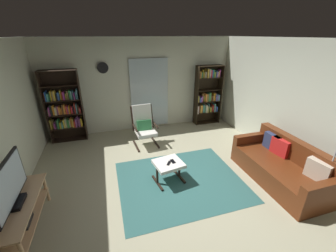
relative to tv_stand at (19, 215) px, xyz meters
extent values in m
plane|color=#A7A384|center=(2.37, 0.38, -0.35)|extent=(7.02, 7.02, 0.00)
cube|color=beige|center=(2.37, 3.28, 0.95)|extent=(5.60, 0.06, 2.60)
cube|color=beige|center=(5.07, 0.38, 0.95)|extent=(0.06, 6.00, 2.60)
cube|color=silver|center=(2.58, 3.21, 0.70)|extent=(1.10, 0.01, 2.00)
cube|color=#30605D|center=(2.56, 0.45, -0.35)|extent=(2.37, 1.98, 0.01)
cube|color=tan|center=(0.00, 0.01, 0.17)|extent=(0.49, 1.34, 0.02)
cube|color=tan|center=(0.00, 0.01, -0.11)|extent=(0.45, 1.28, 0.02)
cylinder|color=tan|center=(0.19, 0.63, -0.10)|extent=(0.05, 0.05, 0.51)
cylinder|color=tan|center=(-0.19, 0.63, -0.10)|extent=(0.05, 0.05, 0.51)
cube|color=black|center=(0.00, -0.08, -0.07)|extent=(0.29, 0.28, 0.07)
cube|color=black|center=(0.00, 0.01, 0.20)|extent=(0.20, 0.32, 0.05)
cube|color=black|center=(0.00, 0.01, 0.52)|extent=(0.04, 1.02, 0.59)
cube|color=silver|center=(0.02, 0.01, 0.52)|extent=(0.01, 0.95, 0.53)
cube|color=black|center=(-0.13, 3.01, 0.59)|extent=(0.02, 0.30, 1.87)
cube|color=black|center=(0.73, 3.01, 0.59)|extent=(0.02, 0.30, 1.87)
cube|color=black|center=(0.30, 3.15, 0.59)|extent=(0.88, 0.02, 1.87)
cube|color=black|center=(0.30, 3.01, -0.33)|extent=(0.85, 0.28, 0.02)
cube|color=black|center=(0.30, 3.01, 0.02)|extent=(0.85, 0.28, 0.02)
cube|color=black|center=(0.30, 3.01, 0.40)|extent=(0.85, 0.28, 0.02)
cube|color=black|center=(0.30, 3.01, 0.77)|extent=(0.85, 0.28, 0.02)
cube|color=black|center=(0.30, 3.01, 1.15)|extent=(0.85, 0.28, 0.02)
cube|color=black|center=(0.30, 3.01, 1.51)|extent=(0.85, 0.28, 0.02)
cube|color=#A68F32|center=(-0.09, 2.99, 0.16)|extent=(0.04, 0.16, 0.25)
cube|color=brown|center=(-0.05, 3.02, 0.15)|extent=(0.03, 0.12, 0.24)
cube|color=#9F3298|center=(-0.01, 3.00, 0.12)|extent=(0.03, 0.18, 0.17)
cube|color=#2C242E|center=(0.03, 2.99, 0.15)|extent=(0.03, 0.12, 0.23)
cube|color=#328742|center=(0.07, 3.02, 0.15)|extent=(0.03, 0.22, 0.23)
cube|color=gold|center=(0.12, 3.02, 0.11)|extent=(0.04, 0.23, 0.16)
cube|color=#559D95|center=(0.17, 3.01, 0.12)|extent=(0.03, 0.23, 0.17)
cube|color=gold|center=(0.22, 3.01, 0.15)|extent=(0.04, 0.20, 0.23)
cube|color=beige|center=(0.26, 3.00, 0.16)|extent=(0.04, 0.16, 0.25)
cube|color=#38863F|center=(0.31, 2.99, 0.14)|extent=(0.04, 0.18, 0.22)
cube|color=beige|center=(0.35, 3.00, 0.14)|extent=(0.02, 0.13, 0.20)
cube|color=orange|center=(0.39, 3.00, 0.16)|extent=(0.04, 0.13, 0.25)
cube|color=gold|center=(0.43, 3.00, 0.14)|extent=(0.03, 0.22, 0.21)
cube|color=red|center=(0.47, 2.99, 0.12)|extent=(0.03, 0.22, 0.17)
cube|color=#884189|center=(0.51, 2.99, 0.15)|extent=(0.04, 0.22, 0.22)
cube|color=#90488B|center=(0.55, 3.01, 0.17)|extent=(0.02, 0.12, 0.27)
cube|color=#8F4887|center=(0.59, 3.00, 0.14)|extent=(0.04, 0.21, 0.21)
cube|color=gold|center=(0.64, 3.02, 0.14)|extent=(0.04, 0.23, 0.22)
cube|color=beige|center=(-0.09, 3.01, 0.49)|extent=(0.03, 0.14, 0.16)
cube|color=#983984|center=(-0.06, 2.99, 0.52)|extent=(0.03, 0.21, 0.22)
cube|color=black|center=(-0.02, 2.99, 0.54)|extent=(0.04, 0.15, 0.27)
cube|color=orange|center=(0.04, 2.99, 0.53)|extent=(0.04, 0.13, 0.25)
cube|color=beige|center=(0.09, 3.00, 0.51)|extent=(0.04, 0.18, 0.20)
cube|color=#9E4882|center=(0.13, 3.01, 0.51)|extent=(0.03, 0.12, 0.21)
cube|color=orange|center=(0.17, 3.02, 0.51)|extent=(0.04, 0.16, 0.21)
cube|color=orange|center=(0.21, 2.99, 0.49)|extent=(0.02, 0.11, 0.16)
cube|color=brown|center=(0.24, 3.01, 0.53)|extent=(0.02, 0.12, 0.24)
cube|color=orange|center=(0.29, 2.99, 0.53)|extent=(0.04, 0.11, 0.25)
cube|color=red|center=(0.34, 3.00, 0.51)|extent=(0.04, 0.17, 0.21)
cube|color=#8C3282|center=(0.37, 3.01, 0.51)|extent=(0.02, 0.18, 0.20)
cube|color=orange|center=(0.40, 3.01, 0.51)|extent=(0.03, 0.21, 0.20)
cube|color=red|center=(0.46, 3.00, 0.50)|extent=(0.04, 0.13, 0.18)
cube|color=#182432|center=(0.50, 3.02, 0.51)|extent=(0.02, 0.14, 0.21)
cube|color=red|center=(0.54, 2.99, 0.54)|extent=(0.02, 0.15, 0.26)
cube|color=slate|center=(0.58, 3.00, 0.53)|extent=(0.03, 0.18, 0.24)
cube|color=brown|center=(0.62, 3.02, 0.51)|extent=(0.03, 0.12, 0.21)
cube|color=#D03B38|center=(0.66, 3.01, 0.48)|extent=(0.03, 0.19, 0.15)
cube|color=#C33D21|center=(-0.10, 3.01, 0.88)|extent=(0.02, 0.12, 0.20)
cube|color=#2857B4|center=(-0.06, 3.02, 0.90)|extent=(0.03, 0.23, 0.24)
cube|color=teal|center=(-0.02, 3.01, 0.88)|extent=(0.04, 0.21, 0.19)
cube|color=#3E8E44|center=(0.02, 3.02, 0.88)|extent=(0.02, 0.12, 0.20)
cube|color=gold|center=(0.06, 3.02, 0.91)|extent=(0.03, 0.19, 0.25)
cube|color=beige|center=(0.09, 3.02, 0.90)|extent=(0.03, 0.15, 0.24)
cube|color=gold|center=(0.13, 2.99, 0.91)|extent=(0.04, 0.16, 0.25)
cube|color=#1F2430|center=(0.18, 3.03, 0.87)|extent=(0.03, 0.16, 0.18)
cube|color=#3157A5|center=(0.22, 3.00, 0.88)|extent=(0.04, 0.15, 0.20)
cube|color=gold|center=(0.26, 3.02, 0.90)|extent=(0.03, 0.12, 0.24)
cube|color=red|center=(0.30, 3.01, 0.88)|extent=(0.02, 0.12, 0.19)
cube|color=#993292|center=(0.34, 3.03, 0.88)|extent=(0.04, 0.18, 0.20)
cube|color=#A49E31|center=(0.39, 3.00, 0.86)|extent=(0.03, 0.10, 0.16)
cube|color=brown|center=(0.43, 3.02, 0.90)|extent=(0.04, 0.18, 0.23)
cube|color=#339045|center=(0.48, 3.00, 0.90)|extent=(0.04, 0.13, 0.23)
cube|color=teal|center=(0.52, 3.01, 0.89)|extent=(0.03, 0.23, 0.22)
cube|color=teal|center=(0.56, 3.00, 0.89)|extent=(0.03, 0.12, 0.22)
cube|color=#9A3690|center=(0.58, 2.99, 0.87)|extent=(0.02, 0.23, 0.17)
cube|color=teal|center=(0.62, 3.00, 0.87)|extent=(0.03, 0.14, 0.18)
cube|color=teal|center=(0.65, 2.99, 0.91)|extent=(0.03, 0.17, 0.25)
cube|color=black|center=(3.99, 3.03, 0.56)|extent=(0.02, 0.30, 1.82)
cube|color=black|center=(4.79, 3.03, 0.56)|extent=(0.02, 0.30, 1.82)
cube|color=black|center=(4.39, 3.18, 0.56)|extent=(0.81, 0.02, 1.82)
cube|color=black|center=(4.39, 3.03, -0.33)|extent=(0.78, 0.28, 0.02)
cube|color=black|center=(4.39, 3.03, 0.01)|extent=(0.78, 0.28, 0.02)
cube|color=black|center=(4.39, 3.03, 0.38)|extent=(0.78, 0.28, 0.02)
cube|color=black|center=(4.39, 3.03, 0.74)|extent=(0.78, 0.28, 0.02)
cube|color=black|center=(4.39, 3.03, 1.10)|extent=(0.78, 0.28, 0.02)
cube|color=black|center=(4.39, 3.03, 1.45)|extent=(0.78, 0.28, 0.02)
cube|color=beige|center=(4.03, 3.02, 0.14)|extent=(0.03, 0.24, 0.24)
cube|color=#27262B|center=(4.07, 3.04, 0.15)|extent=(0.03, 0.19, 0.25)
cube|color=brown|center=(4.11, 3.03, 0.14)|extent=(0.04, 0.12, 0.24)
cube|color=gold|center=(4.16, 3.01, 0.15)|extent=(0.04, 0.13, 0.25)
cube|color=orange|center=(4.20, 3.03, 0.14)|extent=(0.04, 0.10, 0.24)
cube|color=teal|center=(4.26, 3.03, 0.15)|extent=(0.04, 0.13, 0.25)
cube|color=#3C7953|center=(4.29, 3.03, 0.12)|extent=(0.02, 0.17, 0.20)
cube|color=beige|center=(4.33, 3.01, 0.15)|extent=(0.04, 0.20, 0.25)
cube|color=#9F903A|center=(4.38, 3.02, 0.12)|extent=(0.02, 0.21, 0.20)
cube|color=red|center=(4.41, 3.02, 0.10)|extent=(0.02, 0.12, 0.16)
cube|color=teal|center=(4.44, 3.04, 0.15)|extent=(0.03, 0.12, 0.25)
cube|color=olive|center=(4.49, 3.05, 0.10)|extent=(0.04, 0.22, 0.16)
cube|color=brown|center=(4.53, 3.05, 0.11)|extent=(0.04, 0.13, 0.17)
cube|color=red|center=(4.58, 3.03, 0.13)|extent=(0.04, 0.17, 0.22)
cube|color=teal|center=(4.62, 3.02, 0.16)|extent=(0.03, 0.23, 0.27)
cube|color=#983B97|center=(4.66, 3.04, 0.10)|extent=(0.04, 0.19, 0.16)
cube|color=blue|center=(4.70, 3.03, 0.10)|extent=(0.03, 0.21, 0.16)
cube|color=#A29035|center=(4.04, 3.03, 0.48)|extent=(0.04, 0.19, 0.19)
cube|color=beige|center=(4.07, 3.03, 0.47)|extent=(0.03, 0.14, 0.18)
cube|color=#3D55B9|center=(4.11, 3.01, 0.46)|extent=(0.04, 0.20, 0.15)
cube|color=#90468B|center=(4.15, 3.03, 0.47)|extent=(0.04, 0.20, 0.18)
cube|color=brown|center=(4.21, 3.04, 0.51)|extent=(0.04, 0.14, 0.26)
cube|color=#989935|center=(4.25, 3.02, 0.48)|extent=(0.03, 0.15, 0.19)
cube|color=orange|center=(4.28, 3.02, 0.51)|extent=(0.03, 0.23, 0.25)
cube|color=brown|center=(4.32, 3.02, 0.50)|extent=(0.04, 0.23, 0.24)
cube|color=olive|center=(4.36, 3.03, 0.50)|extent=(0.03, 0.18, 0.22)
cube|color=#3C784D|center=(4.41, 3.03, 0.50)|extent=(0.04, 0.20, 0.24)
cube|color=#3B7F3B|center=(4.45, 3.02, 0.52)|extent=(0.03, 0.14, 0.27)
cube|color=brown|center=(4.49, 3.05, 0.47)|extent=(0.04, 0.16, 0.17)
cube|color=brown|center=(4.53, 3.03, 0.47)|extent=(0.04, 0.21, 0.17)
cube|color=orange|center=(4.58, 3.03, 0.50)|extent=(0.03, 0.17, 0.23)
cube|color=brown|center=(4.61, 3.03, 0.51)|extent=(0.02, 0.22, 0.25)
cube|color=#3060B3|center=(4.65, 3.02, 0.48)|extent=(0.03, 0.21, 0.20)
cube|color=purple|center=(4.68, 3.03, 0.48)|extent=(0.03, 0.19, 0.18)
cube|color=teal|center=(4.72, 3.02, 0.48)|extent=(0.04, 0.21, 0.19)
cube|color=brown|center=(4.03, 3.02, 1.19)|extent=(0.03, 0.24, 0.16)
cube|color=gold|center=(4.07, 3.05, 1.21)|extent=(0.04, 0.20, 0.20)
cube|color=#3A7D48|center=(4.13, 3.02, 1.20)|extent=(0.04, 0.11, 0.17)
cube|color=gold|center=(4.17, 3.04, 1.23)|extent=(0.02, 0.11, 0.25)
cube|color=gold|center=(4.19, 3.03, 1.20)|extent=(0.02, 0.15, 0.19)
cube|color=beige|center=(4.22, 3.02, 1.20)|extent=(0.02, 0.17, 0.19)
cube|color=beige|center=(4.25, 3.02, 1.20)|extent=(0.03, 0.12, 0.17)
cube|color=gold|center=(4.30, 3.02, 1.24)|extent=(0.04, 0.21, 0.26)
cube|color=teal|center=(4.34, 3.05, 1.21)|extent=(0.03, 0.14, 0.19)
cube|color=beige|center=(4.38, 3.04, 1.24)|extent=(0.04, 0.18, 0.25)
cube|color=red|center=(4.42, 3.05, 1.22)|extent=(0.03, 0.21, 0.22)
cube|color=#3060B6|center=(4.46, 3.05, 1.22)|extent=(0.03, 0.22, 0.22)
cube|color=#388E3E|center=(4.49, 3.05, 1.23)|extent=(0.02, 0.23, 0.24)
cube|color=olive|center=(4.54, 3.02, 1.19)|extent=(0.04, 0.15, 0.16)
cube|color=#3F69AE|center=(4.58, 3.03, 1.21)|extent=(0.02, 0.22, 0.20)
cube|color=#8F3E96|center=(4.62, 3.02, 1.20)|extent=(0.04, 0.19, 0.17)
cube|color=gold|center=(4.67, 3.05, 1.20)|extent=(0.03, 0.20, 0.17)
cube|color=#9C3984|center=(4.71, 3.03, 1.22)|extent=(0.03, 0.12, 0.22)
cube|color=#5C2912|center=(4.39, -0.07, -0.15)|extent=(0.87, 1.89, 0.40)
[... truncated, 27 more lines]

